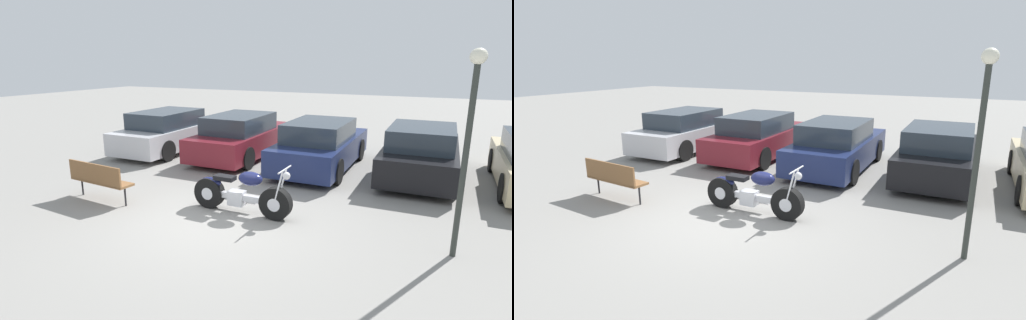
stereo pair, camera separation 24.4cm
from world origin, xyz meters
The scene contains 8 objects.
ground_plane centered at (0.00, 0.00, 0.00)m, with size 60.00×60.00×0.00m, color gray.
motorcycle centered at (0.27, 0.57, 0.43)m, with size 2.20×0.62×1.06m.
parked_car_silver centered at (-4.61, 4.70, 0.67)m, with size 1.87×4.47×1.41m.
parked_car_maroon centered at (-1.94, 4.92, 0.67)m, with size 1.87×4.47×1.41m.
parked_car_navy centered at (0.73, 4.68, 0.67)m, with size 1.87×4.47×1.41m.
parked_car_black centered at (3.41, 4.97, 0.67)m, with size 1.87×4.47×1.41m.
park_bench centered at (-2.88, -0.17, 0.55)m, with size 1.66×0.54×0.89m.
lamp_post centered at (4.24, 0.39, 2.09)m, with size 0.24×0.24×3.25m.
Camera 1 is at (3.90, -6.29, 3.09)m, focal length 28.00 mm.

